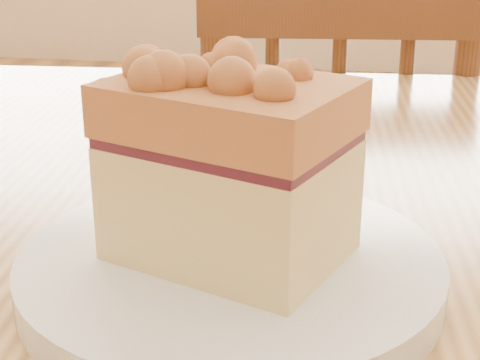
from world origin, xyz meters
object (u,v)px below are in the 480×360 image
(cafe_chair_main, at_px, (323,250))
(plate, at_px, (231,269))
(cake_slice, at_px, (230,160))
(cafe_table_main, at_px, (112,295))

(cafe_chair_main, distance_m, plate, 0.76)
(cake_slice, bearing_deg, plate, -79.26)
(plate, bearing_deg, cafe_table_main, 132.18)
(cafe_chair_main, relative_size, plate, 3.62)
(cafe_chair_main, distance_m, cake_slice, 0.79)
(plate, bearing_deg, cake_slice, 80.13)
(plate, distance_m, cake_slice, 0.07)
(cafe_table_main, relative_size, cafe_chair_main, 1.44)
(cafe_chair_main, relative_size, cake_slice, 5.84)
(cafe_table_main, relative_size, plate, 5.22)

